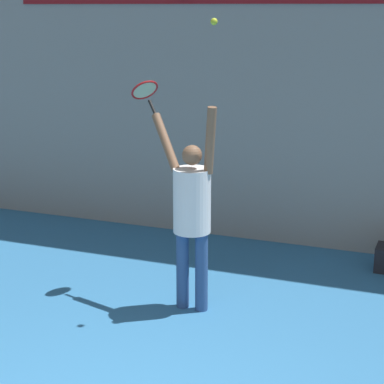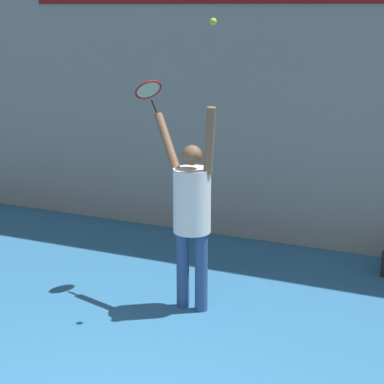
{
  "view_description": "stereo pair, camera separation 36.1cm",
  "coord_description": "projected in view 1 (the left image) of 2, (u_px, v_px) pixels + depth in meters",
  "views": [
    {
      "loc": [
        1.96,
        -3.39,
        3.03
      ],
      "look_at": [
        -0.44,
        2.79,
        1.25
      ],
      "focal_mm": 65.0,
      "sensor_mm": 36.0,
      "label": 1
    },
    {
      "loc": [
        2.3,
        -3.25,
        3.03
      ],
      "look_at": [
        -0.44,
        2.79,
        1.25
      ],
      "focal_mm": 65.0,
      "sensor_mm": 36.0,
      "label": 2
    }
  ],
  "objects": [
    {
      "name": "back_wall",
      "position": [
        296.0,
        50.0,
        8.54
      ],
      "size": [
        18.0,
        0.1,
        5.0
      ],
      "color": "gray",
      "rests_on": "ground_plane"
    },
    {
      "name": "tennis_player",
      "position": [
        192.0,
        208.0,
        6.91
      ],
      "size": [
        0.84,
        0.52,
        2.11
      ],
      "color": "#2D4C7F",
      "rests_on": "ground_plane"
    },
    {
      "name": "tennis_racket",
      "position": [
        145.0,
        92.0,
        7.23
      ],
      "size": [
        0.38,
        0.37,
        0.36
      ],
      "color": "black"
    },
    {
      "name": "tennis_ball",
      "position": [
        214.0,
        22.0,
        6.31
      ],
      "size": [
        0.07,
        0.07,
        0.07
      ],
      "color": "#CCDB2D"
    }
  ]
}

